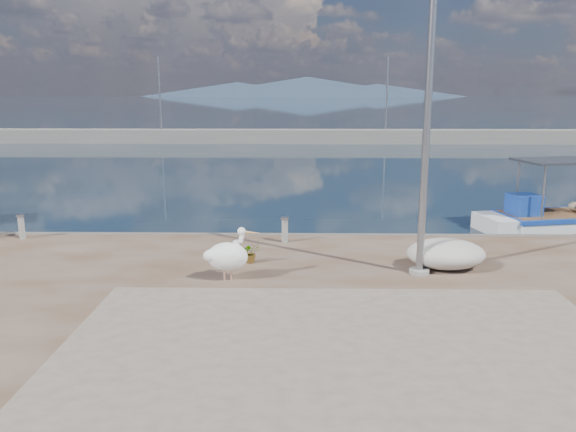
{
  "coord_description": "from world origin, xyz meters",
  "views": [
    {
      "loc": [
        0.27,
        -10.41,
        4.44
      ],
      "look_at": [
        0.0,
        3.8,
        1.3
      ],
      "focal_mm": 35.0,
      "sensor_mm": 36.0,
      "label": 1
    }
  ],
  "objects_px": {
    "boat_right": "(559,223)",
    "pelican": "(228,256)",
    "bollard_near": "(285,229)",
    "lamp_post": "(427,123)"
  },
  "relations": [
    {
      "from": "boat_right",
      "to": "pelican",
      "type": "bearing_deg",
      "value": -157.35
    },
    {
      "from": "boat_right",
      "to": "lamp_post",
      "type": "bearing_deg",
      "value": -144.75
    },
    {
      "from": "boat_right",
      "to": "pelican",
      "type": "height_order",
      "value": "boat_right"
    },
    {
      "from": "boat_right",
      "to": "lamp_post",
      "type": "relative_size",
      "value": 0.84
    },
    {
      "from": "bollard_near",
      "to": "pelican",
      "type": "bearing_deg",
      "value": -109.87
    },
    {
      "from": "pelican",
      "to": "lamp_post",
      "type": "bearing_deg",
      "value": -6.81
    },
    {
      "from": "boat_right",
      "to": "bollard_near",
      "type": "xyz_separation_m",
      "value": [
        -9.0,
        -3.65,
        0.66
      ]
    },
    {
      "from": "pelican",
      "to": "bollard_near",
      "type": "bearing_deg",
      "value": 56.03
    },
    {
      "from": "lamp_post",
      "to": "bollard_near",
      "type": "distance_m",
      "value": 4.96
    },
    {
      "from": "pelican",
      "to": "bollard_near",
      "type": "relative_size",
      "value": 1.76
    }
  ]
}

